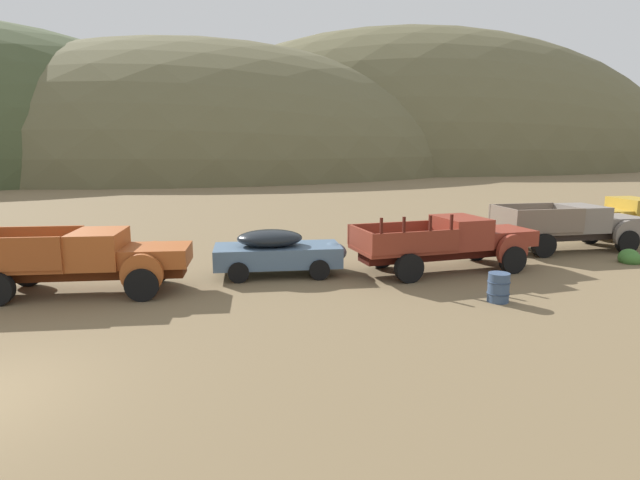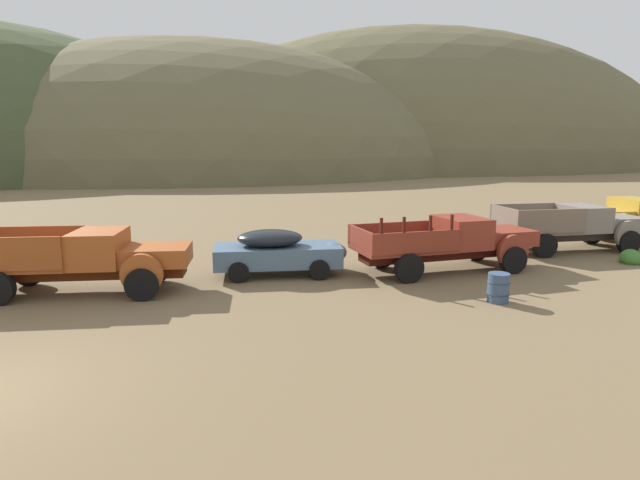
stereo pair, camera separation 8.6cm
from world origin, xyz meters
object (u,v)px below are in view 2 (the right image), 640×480
at_px(car_chalk_blue, 281,251).
at_px(truck_rust_red, 457,242).
at_px(truck_oxide_orange, 94,259).
at_px(truck_mustard, 637,217).
at_px(oil_drum_foreground, 498,288).
at_px(truck_primer_gray, 579,226).

height_order(car_chalk_blue, truck_rust_red, truck_rust_red).
bearing_deg(truck_oxide_orange, car_chalk_blue, 15.49).
relative_size(truck_rust_red, truck_mustard, 0.99).
xyz_separation_m(truck_oxide_orange, truck_rust_red, (11.95, -1.24, -0.01)).
xyz_separation_m(car_chalk_blue, truck_rust_red, (6.07, -1.45, 0.19)).
height_order(truck_rust_red, oil_drum_foreground, truck_rust_red).
distance_m(truck_mustard, oil_drum_foreground, 14.38).
relative_size(truck_oxide_orange, truck_mustard, 1.00).
relative_size(car_chalk_blue, truck_primer_gray, 0.73).
xyz_separation_m(truck_oxide_orange, car_chalk_blue, (5.88, 0.21, -0.20)).
bearing_deg(oil_drum_foreground, truck_rust_red, 73.01).
bearing_deg(truck_rust_red, car_chalk_blue, 168.60).
height_order(car_chalk_blue, truck_primer_gray, truck_primer_gray).
xyz_separation_m(truck_rust_red, truck_mustard, (11.79, 2.59, 0.01)).
distance_m(truck_oxide_orange, truck_primer_gray, 18.80).
bearing_deg(oil_drum_foreground, truck_mustard, 25.95).
bearing_deg(truck_mustard, truck_primer_gray, 25.13).
bearing_deg(truck_primer_gray, truck_oxide_orange, -171.54).
height_order(truck_oxide_orange, truck_primer_gray, same).
distance_m(truck_oxide_orange, truck_mustard, 23.78).
relative_size(truck_oxide_orange, car_chalk_blue, 1.41).
xyz_separation_m(truck_oxide_orange, truck_mustard, (23.74, 1.35, -0.00)).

